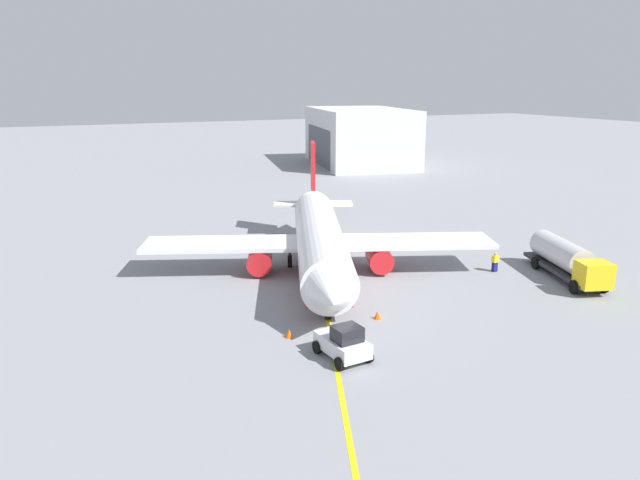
{
  "coord_description": "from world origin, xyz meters",
  "views": [
    {
      "loc": [
        45.18,
        -20.67,
        16.21
      ],
      "look_at": [
        0.0,
        0.0,
        3.0
      ],
      "focal_mm": 33.75,
      "sensor_mm": 36.0,
      "label": 1
    }
  ],
  "objects_px": {
    "refueling_worker": "(495,262)",
    "safety_cone_nose": "(289,333)",
    "safety_cone_wingtip": "(378,315)",
    "airplane": "(320,241)",
    "pushback_tug": "(343,343)",
    "fuel_tanker": "(567,259)"
  },
  "relations": [
    {
      "from": "pushback_tug",
      "to": "safety_cone_nose",
      "type": "relative_size",
      "value": 6.56
    },
    {
      "from": "refueling_worker",
      "to": "safety_cone_wingtip",
      "type": "relative_size",
      "value": 2.91
    },
    {
      "from": "fuel_tanker",
      "to": "airplane",
      "type": "bearing_deg",
      "value": -119.59
    },
    {
      "from": "fuel_tanker",
      "to": "safety_cone_nose",
      "type": "relative_size",
      "value": 18.42
    },
    {
      "from": "safety_cone_wingtip",
      "to": "safety_cone_nose",
      "type": "bearing_deg",
      "value": -86.84
    },
    {
      "from": "refueling_worker",
      "to": "safety_cone_nose",
      "type": "bearing_deg",
      "value": -75.57
    },
    {
      "from": "fuel_tanker",
      "to": "pushback_tug",
      "type": "bearing_deg",
      "value": -76.52
    },
    {
      "from": "refueling_worker",
      "to": "airplane",
      "type": "bearing_deg",
      "value": -114.27
    },
    {
      "from": "airplane",
      "to": "fuel_tanker",
      "type": "bearing_deg",
      "value": 60.41
    },
    {
      "from": "safety_cone_nose",
      "to": "safety_cone_wingtip",
      "type": "relative_size",
      "value": 0.98
    },
    {
      "from": "pushback_tug",
      "to": "safety_cone_wingtip",
      "type": "bearing_deg",
      "value": 132.38
    },
    {
      "from": "airplane",
      "to": "refueling_worker",
      "type": "height_order",
      "value": "airplane"
    },
    {
      "from": "pushback_tug",
      "to": "refueling_worker",
      "type": "xyz_separation_m",
      "value": [
        -9.72,
        19.74,
        -0.19
      ]
    },
    {
      "from": "refueling_worker",
      "to": "safety_cone_nose",
      "type": "relative_size",
      "value": 2.97
    },
    {
      "from": "airplane",
      "to": "safety_cone_nose",
      "type": "xyz_separation_m",
      "value": [
        11.86,
        -7.61,
        -2.52
      ]
    },
    {
      "from": "airplane",
      "to": "fuel_tanker",
      "type": "height_order",
      "value": "airplane"
    },
    {
      "from": "refueling_worker",
      "to": "safety_cone_wingtip",
      "type": "bearing_deg",
      "value": -70.67
    },
    {
      "from": "airplane",
      "to": "refueling_worker",
      "type": "bearing_deg",
      "value": 65.73
    },
    {
      "from": "safety_cone_wingtip",
      "to": "airplane",
      "type": "bearing_deg",
      "value": 176.12
    },
    {
      "from": "airplane",
      "to": "safety_cone_wingtip",
      "type": "distance_m",
      "value": 11.78
    },
    {
      "from": "airplane",
      "to": "pushback_tug",
      "type": "relative_size",
      "value": 8.29
    },
    {
      "from": "pushback_tug",
      "to": "safety_cone_wingtip",
      "type": "height_order",
      "value": "pushback_tug"
    }
  ]
}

